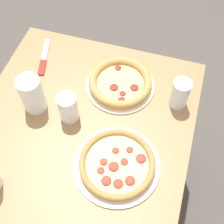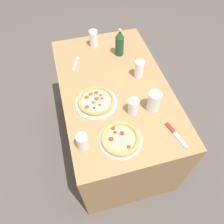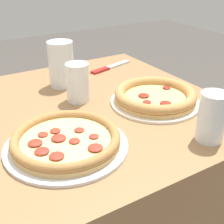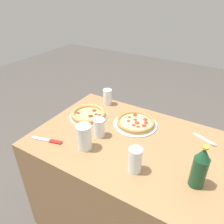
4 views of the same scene
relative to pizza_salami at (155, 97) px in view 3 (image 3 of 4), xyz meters
The scene contains 6 objects.
pizza_salami is the anchor object (origin of this frame).
pizza_veggie 0.33m from the pizza_salami, 166.17° to the right, with size 0.29×0.29×0.04m.
glass_water 0.23m from the pizza_salami, 143.20° to the left, with size 0.07×0.07×0.12m.
glass_cola 0.33m from the pizza_salami, 122.79° to the left, with size 0.08×0.08×0.15m.
glass_lemonade 0.23m from the pizza_salami, 93.97° to the right, with size 0.07×0.07×0.12m.
knife 0.34m from the pizza_salami, 82.13° to the left, with size 0.20×0.07×0.01m.
Camera 3 is at (-0.11, -0.74, 1.16)m, focal length 50.00 mm.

